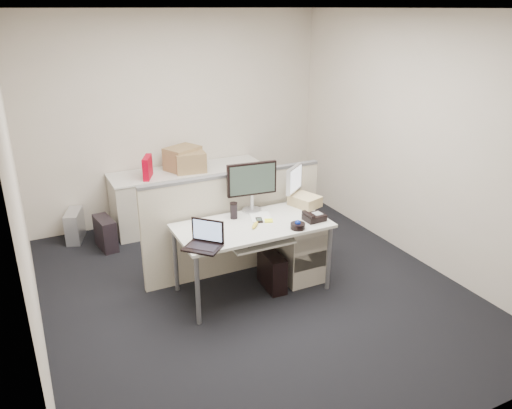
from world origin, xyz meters
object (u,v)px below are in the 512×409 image
desk (252,231)px  monitor_main (252,187)px  desk_phone (314,217)px  laptop (202,237)px

desk → monitor_main: (0.15, 0.32, 0.33)m
desk → desk_phone: (0.60, -0.18, 0.10)m
monitor_main → desk_phone: monitor_main is taller
laptop → desk_phone: laptop is taller
laptop → desk_phone: (1.22, 0.10, -0.09)m
desk_phone → desk: bearing=160.8°
desk → desk_phone: size_ratio=7.55×
desk → desk_phone: desk_phone is taller
desk → desk_phone: bearing=-16.7°
monitor_main → laptop: bearing=-136.1°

